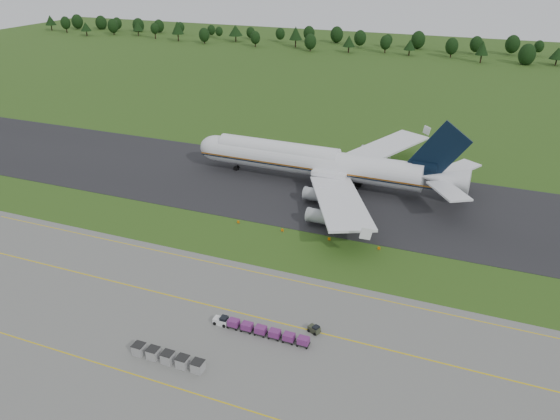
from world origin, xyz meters
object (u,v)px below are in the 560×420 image
at_px(baggage_train, 259,330).
at_px(utility_cart, 314,329).
at_px(aircraft, 318,162).
at_px(uld_row, 168,357).
at_px(edge_markers, 305,235).

xyz_separation_m(baggage_train, utility_cart, (7.59, 3.47, -0.26)).
bearing_deg(aircraft, utility_cart, -72.15).
distance_m(aircraft, baggage_train, 60.15).
height_order(uld_row, edge_markers, uld_row).
bearing_deg(utility_cart, baggage_train, -155.42).
height_order(aircraft, edge_markers, aircraft).
distance_m(uld_row, edge_markers, 42.84).
bearing_deg(baggage_train, uld_row, -131.79).
height_order(aircraft, utility_cart, aircraft).
bearing_deg(edge_markers, baggage_train, -83.11).
xyz_separation_m(utility_cart, uld_row, (-16.95, -13.94, 0.34)).
height_order(baggage_train, utility_cart, baggage_train).
xyz_separation_m(baggage_train, edge_markers, (-3.87, 32.01, -0.53)).
xyz_separation_m(aircraft, edge_markers, (6.45, -27.06, -5.25)).
bearing_deg(edge_markers, aircraft, 103.41).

